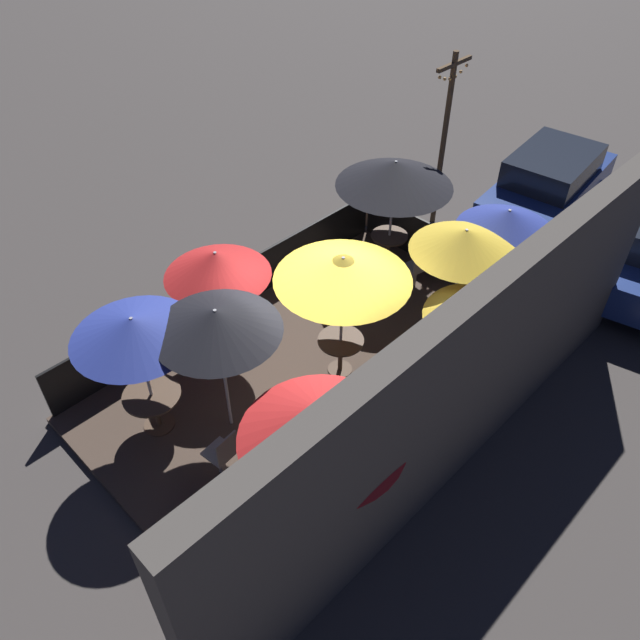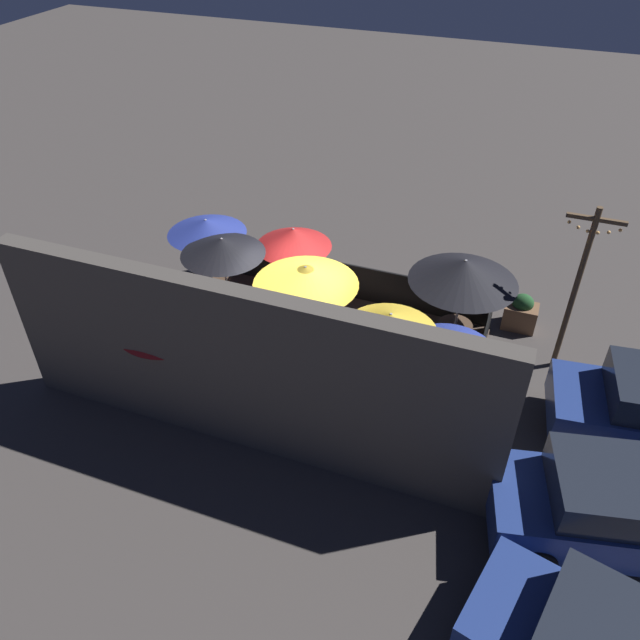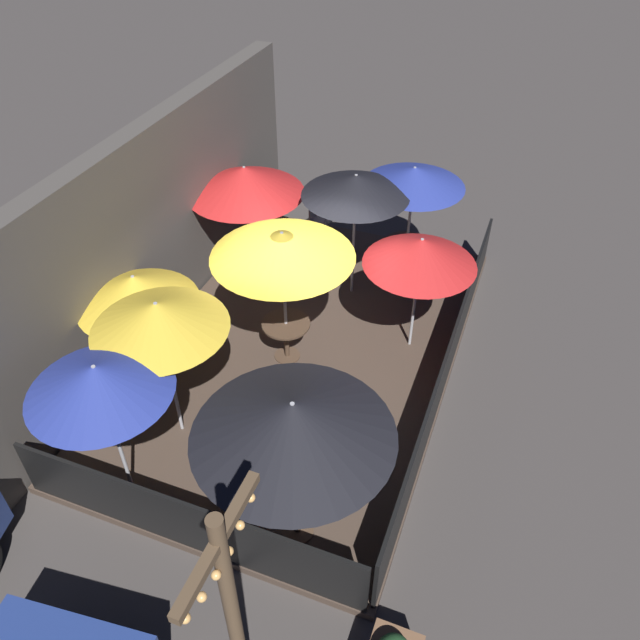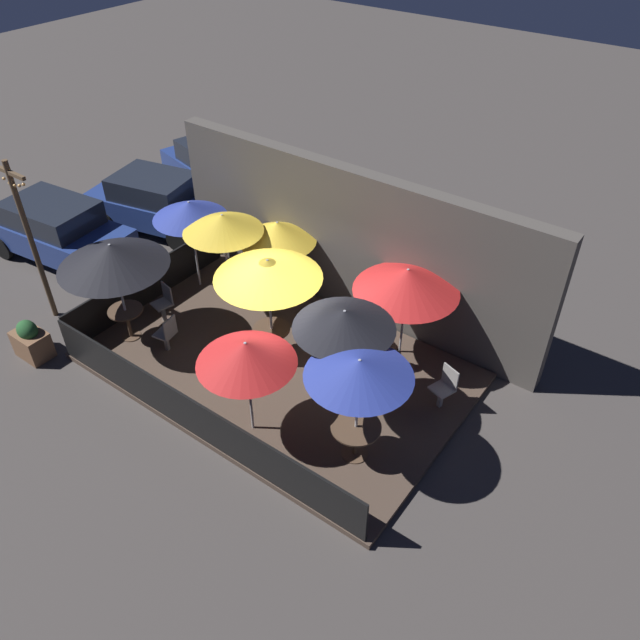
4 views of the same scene
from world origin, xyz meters
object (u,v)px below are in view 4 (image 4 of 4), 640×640
parked_car_1 (156,202)px  dining_table_2 (356,432)px  patio_chair_2 (391,383)px  parked_car_0 (56,229)px  patio_umbrella_0 (112,255)px  patio_umbrella_3 (407,280)px  patio_umbrella_6 (344,320)px  patio_umbrella_4 (223,223)px  patio_chair_1 (167,333)px  parked_car_2 (217,168)px  patio_umbrella_5 (246,353)px  dining_table_0 (127,316)px  patio_umbrella_8 (277,232)px  patio_chair_0 (164,302)px  patio_umbrella_2 (359,368)px  patio_umbrella_7 (189,210)px  light_post (29,235)px  patron_0 (369,345)px  patio_chair_3 (445,386)px  planter_box (31,341)px  dining_table_1 (272,334)px  patio_umbrella_1 (268,269)px

parked_car_1 → dining_table_2: bearing=-34.0°
patio_chair_2 → parked_car_0: parked_car_0 is taller
patio_umbrella_0 → patio_umbrella_3: size_ratio=1.11×
patio_umbrella_6 → patio_umbrella_4: bearing=162.7°
patio_umbrella_3 → dining_table_2: 3.31m
patio_chair_1 → parked_car_2: (-4.46, 6.26, 0.23)m
parked_car_2 → patio_umbrella_5: bearing=-28.6°
dining_table_0 → parked_car_0: parked_car_0 is taller
parked_car_2 → patio_chair_2: bearing=-13.1°
patio_umbrella_6 → parked_car_2: (-8.48, 5.46, -1.51)m
patio_umbrella_8 → patio_chair_0: (-1.54, -2.30, -1.28)m
dining_table_0 → parked_car_2: size_ratio=0.18×
patio_umbrella_3 → patio_umbrella_5: bearing=-107.8°
patio_umbrella_2 → parked_car_2: 11.32m
patio_umbrella_7 → light_post: 3.48m
patio_chair_0 → patron_0: 4.87m
dining_table_2 → patio_umbrella_6: bearing=136.5°
patio_chair_3 → patron_0: bearing=-72.8°
patio_umbrella_7 → patio_chair_3: patio_umbrella_7 is taller
patio_umbrella_6 → parked_car_1: 8.97m
patio_umbrella_8 → patio_chair_1: size_ratio=2.25×
patio_umbrella_8 → planter_box: patio_umbrella_8 is taller
patio_umbrella_6 → patio_umbrella_7: patio_umbrella_6 is taller
planter_box → parked_car_2: bearing=104.5°
light_post → parked_car_2: (-1.17, 6.89, -1.34)m
patio_umbrella_7 → patio_umbrella_8: size_ratio=1.13×
patio_umbrella_8 → patio_chair_3: 5.17m
dining_table_1 → patio_chair_2: bearing=5.6°
patio_umbrella_4 → dining_table_1: 2.71m
patron_0 → light_post: size_ratio=0.33×
patio_umbrella_1 → parked_car_0: patio_umbrella_1 is taller
patio_umbrella_0 → parked_car_1: 5.25m
patio_umbrella_3 → patio_umbrella_4: bearing=-168.5°
patio_umbrella_6 → dining_table_0: (-5.09, -0.98, -1.65)m
patio_umbrella_0 → patio_umbrella_7: patio_umbrella_0 is taller
patio_umbrella_3 → patio_chair_0: size_ratio=2.35×
patio_umbrella_2 → patio_umbrella_4: bearing=157.2°
patio_chair_3 → patio_chair_2: bearing=-39.0°
patio_chair_1 → light_post: (-3.28, -0.63, 1.58)m
patio_umbrella_5 → patio_umbrella_7: bearing=146.2°
patio_umbrella_6 → dining_table_1: bearing=168.5°
patio_umbrella_2 → patio_chair_0: (-5.73, 0.72, -1.63)m
patio_chair_3 → planter_box: bearing=-45.2°
patio_umbrella_5 → patio_umbrella_1: bearing=119.3°
patio_umbrella_2 → patio_chair_3: (0.71, 2.05, -1.63)m
dining_table_2 → planter_box: 7.47m
patio_umbrella_2 → patio_umbrella_8: patio_umbrella_2 is taller
dining_table_0 → dining_table_1: 3.29m
patio_chair_3 → parked_car_1: bearing=-80.0°
patio_umbrella_8 → dining_table_0: (-1.73, -3.20, -1.21)m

